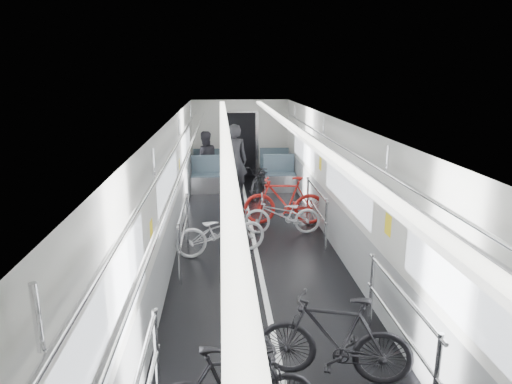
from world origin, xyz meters
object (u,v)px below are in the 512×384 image
Objects in this scene: bike_right_mid at (282,215)px; bike_right_far at (285,201)px; bike_right_near at (335,338)px; person_seated at (205,159)px; bike_left_far at (221,231)px; bike_aisle at (261,181)px; person_standing at (234,161)px.

bike_right_far is (0.13, 0.60, 0.13)m from bike_right_mid.
bike_right_near is 9.05m from person_seated.
bike_left_far is 0.99× the size of bike_aisle.
bike_right_near is 5.20m from bike_right_far.
bike_right_mid is (0.06, 4.60, -0.08)m from bike_right_near.
bike_right_mid is 0.97× the size of person_seated.
bike_aisle is (-0.19, 2.92, 0.03)m from bike_right_mid.
bike_right_near is 0.92× the size of bike_right_far.
bike_aisle reaches higher than bike_left_far.
bike_right_far is at bearing -62.40° from bike_aisle.
bike_right_near is 1.06× the size of bike_right_mid.
bike_left_far is 5.31m from person_seated.
person_seated is (-1.82, 3.69, 0.26)m from bike_right_far.
bike_left_far is 1.04× the size of person_seated.
person_standing is (0.36, 4.01, 0.53)m from bike_left_far.
bike_left_far is 0.94× the size of bike_right_far.
bike_right_far reaches higher than bike_right_near.
person_seated reaches higher than bike_right_near.
person_standing is at bearing -151.28° from bike_right_far.
bike_left_far is at bearing -49.01° from bike_right_mid.
bike_right_near reaches higher than bike_aisle.
bike_right_near is at bearing 92.30° from person_standing.
bike_left_far reaches higher than bike_right_mid.
bike_right_mid is 3.20m from person_standing.
bike_aisle is 2.06m from person_seated.
bike_aisle is at bearing 167.93° from person_standing.
bike_right_mid is at bearing -66.51° from bike_aisle.
person_seated is (-1.69, 4.29, 0.39)m from bike_right_mid.
bike_right_near is at bearing -177.37° from bike_left_far.
bike_right_far is at bearing 108.85° from person_standing.
bike_left_far is 1.07× the size of bike_right_mid.
person_standing reaches higher than bike_right_mid.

